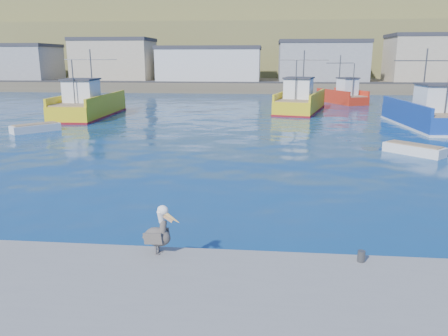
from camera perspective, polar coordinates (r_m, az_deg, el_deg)
name	(u,v)px	position (r m, az deg, el deg)	size (l,w,h in m)	color
ground	(251,227)	(15.24, 3.50, -7.65)	(260.00, 260.00, 0.00)	navy
dock_bollards	(269,252)	(11.86, 5.86, -10.91)	(36.20, 0.20, 0.30)	#4C4C4C
far_shore	(267,45)	(123.39, 5.59, 15.68)	(200.00, 81.00, 24.00)	brown
trawler_yellow_a	(88,106)	(45.58, -17.28, 7.78)	(5.36, 11.81, 6.57)	gold
trawler_yellow_b	(300,102)	(48.50, 9.91, 8.52)	(6.46, 11.82, 6.50)	gold
trawler_blue	(427,115)	(40.60, 25.02, 6.33)	(5.35, 11.39, 6.50)	navy
boat_orange	(343,95)	(58.71, 15.26, 9.16)	(5.82, 8.22, 6.00)	red
skiff_left	(36,129)	(37.52, -23.40, 4.74)	(3.35, 3.52, 0.78)	silver
skiff_mid	(414,150)	(28.77, 23.56, 2.15)	(3.36, 3.29, 0.76)	silver
skiff_far	(445,111)	(50.84, 26.94, 6.60)	(3.11, 4.23, 0.88)	silver
pelican	(159,233)	(11.99, -8.53, -8.38)	(1.12, 0.63, 1.39)	#595451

